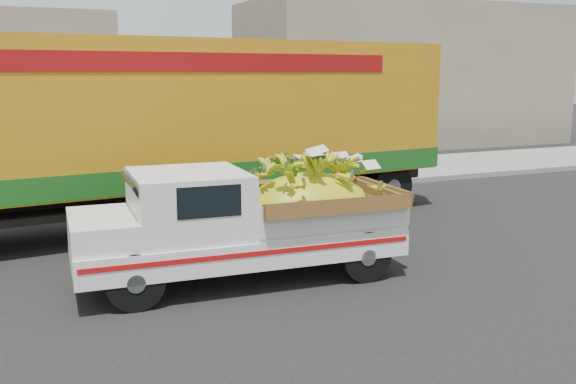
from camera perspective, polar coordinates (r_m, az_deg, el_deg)
name	(u,v)px	position (r m, az deg, el deg)	size (l,w,h in m)	color
ground	(180,280)	(10.15, -9.57, -7.74)	(100.00, 100.00, 0.00)	black
curb	(118,203)	(15.85, -14.89, -0.99)	(60.00, 0.25, 0.15)	gray
sidewalk	(105,189)	(17.90, -15.93, 0.25)	(60.00, 4.00, 0.14)	gray
building_right	(404,75)	(29.31, 10.31, 10.15)	(14.00, 6.00, 6.00)	gray
pickup_truck	(263,219)	(9.96, -2.24, -2.39)	(5.03, 2.05, 1.73)	black
semi_trailer	(180,124)	(13.37, -9.56, 5.98)	(12.04, 3.77, 3.80)	black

